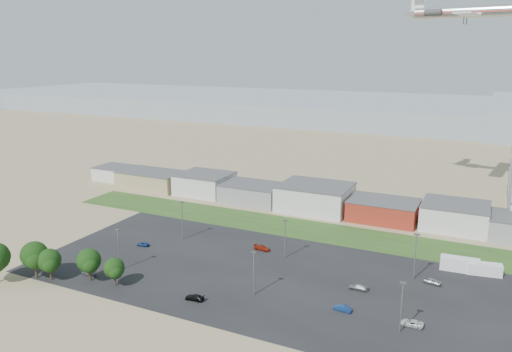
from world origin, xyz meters
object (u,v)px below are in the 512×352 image
Objects in this scene: parked_car_8 at (433,281)px; parked_car_12 at (358,287)px; parked_car_1 at (343,308)px; parked_car_10 at (89,273)px; parked_car_3 at (195,297)px; parked_car_6 at (262,248)px; airliner at (477,11)px; parked_car_0 at (412,323)px; box_trailer_a at (460,264)px; parked_car_5 at (143,244)px.

parked_car_8 is 17.14m from parked_car_12.
parked_car_12 is (0.39, 10.21, 0.00)m from parked_car_1.
parked_car_3 is at bearing -92.58° from parked_car_10.
parked_car_6 is 29.86m from parked_car_12.
airliner reaches higher than parked_car_0.
parked_car_0 is 1.01× the size of parked_car_12.
parked_car_1 reaches higher than parked_car_0.
box_trailer_a is 2.10× the size of parked_car_3.
parked_car_10 is at bearing -74.90° from parked_car_1.
box_trailer_a is at bearing 153.02° from parked_car_1.
airliner is 11.98× the size of parked_car_8.
parked_car_1 is 10.22m from parked_car_12.
box_trailer_a is at bearing -77.53° from airliner.
parked_car_10 is at bearing -84.01° from parked_car_0.
parked_car_12 is (-12.74, 10.07, 0.02)m from parked_car_0.
parked_car_8 is (0.03, -68.61, -60.99)m from airliner.
parked_car_6 is at bearing -121.99° from parked_car_1.
parked_car_5 is at bearing -88.72° from parked_car_12.
parked_car_0 is at bearing -104.58° from box_trailer_a.
parked_car_0 is at bearing -112.31° from parked_car_6.
airliner is at bearing 151.54° from parked_car_3.
parked_car_5 is at bearing -128.77° from parked_car_3.
airliner is at bearing 7.86° from parked_car_8.
parked_car_6 reaches higher than parked_car_3.
parked_car_8 reaches higher than parked_car_0.
parked_car_0 is at bearing -83.02° from airliner.
parked_car_6 is (-41.85, -67.28, -61.01)m from airliner.
box_trailer_a is at bearing 124.37° from parked_car_3.
parked_car_12 reaches higher than parked_car_1.
box_trailer_a reaches higher than parked_car_6.
parked_car_8 is 76.80m from parked_car_10.
parked_car_12 is (57.01, 0.01, 0.05)m from parked_car_5.
parked_car_5 is at bearing -99.88° from parked_car_0.
airliner is 11.01× the size of parked_car_0.
airliner is 108.50m from parked_car_1.
parked_car_12 is at bearing -74.51° from parked_car_10.
parked_car_12 is at bearing 83.77° from parked_car_5.
parked_car_0 is at bearing 52.92° from parked_car_12.
parked_car_12 is at bearing -106.45° from parked_car_6.
parked_car_3 is 0.93× the size of parked_car_6.
parked_car_12 reaches higher than parked_car_0.
airliner is at bearing 177.44° from parked_car_0.
parked_car_6 is 1.13× the size of parked_car_10.
airliner is at bearing 171.05° from parked_car_12.
parked_car_0 is 13.12m from parked_car_1.
parked_car_3 is 0.98× the size of parked_car_12.
parked_car_6 is 1.05× the size of parked_car_12.
parked_car_5 is 0.74× the size of parked_car_6.
airliner is 11.31× the size of parked_car_3.
airliner is at bearing -26.67° from parked_car_6.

